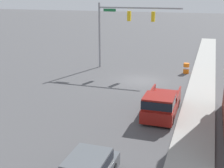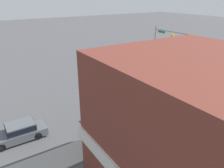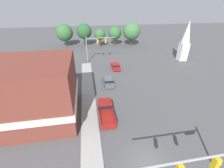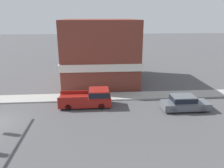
# 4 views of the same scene
# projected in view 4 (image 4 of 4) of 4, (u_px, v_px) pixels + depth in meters

# --- Properties ---
(sidewalk_curb) EXTENTS (2.40, 60.00, 0.14)m
(sidewalk_curb) POSITION_uv_depth(u_px,v_px,m) (16.00, 99.00, 24.45)
(sidewalk_curb) COLOR #9E9E99
(sidewalk_curb) RESTS_ON ground
(car_lead) EXTENTS (1.82, 4.60, 1.52)m
(car_lead) POSITION_uv_depth(u_px,v_px,m) (184.00, 103.00, 21.55)
(car_lead) COLOR black
(car_lead) RESTS_ON ground
(pickup_truck_parked) EXTENTS (2.10, 5.28, 1.80)m
(pickup_truck_parked) POSITION_uv_depth(u_px,v_px,m) (90.00, 98.00, 22.49)
(pickup_truck_parked) COLOR black
(pickup_truck_parked) RESTS_ON ground
(corner_brick_building) EXTENTS (11.16, 10.09, 8.55)m
(corner_brick_building) POSITION_uv_depth(u_px,v_px,m) (100.00, 52.00, 30.74)
(corner_brick_building) COLOR brown
(corner_brick_building) RESTS_ON ground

